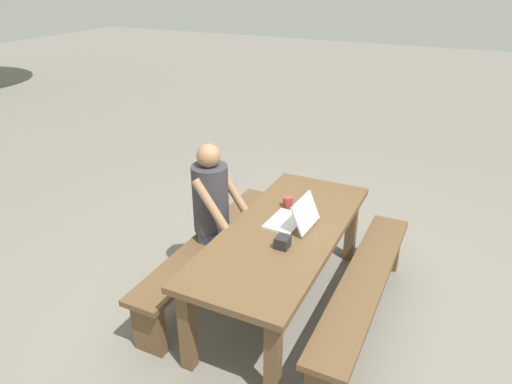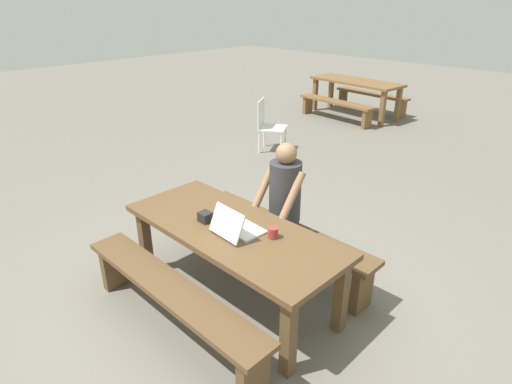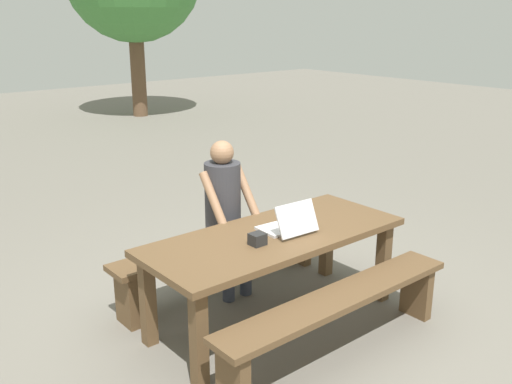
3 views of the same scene
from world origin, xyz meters
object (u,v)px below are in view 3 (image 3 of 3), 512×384
laptop (288,224)px  picnic_table_front (275,245)px  coffee_mug (299,213)px  person_seated (226,207)px  small_pouch (257,239)px

laptop → picnic_table_front: bearing=-18.6°
coffee_mug → person_seated: bearing=124.6°
small_pouch → coffee_mug: size_ratio=1.16×
laptop → person_seated: person_seated is taller
laptop → person_seated: bearing=-79.4°
picnic_table_front → person_seated: 0.63m
picnic_table_front → coffee_mug: bearing=17.7°
picnic_table_front → small_pouch: small_pouch is taller
person_seated → picnic_table_front: bearing=-91.0°
laptop → small_pouch: bearing=11.8°
picnic_table_front → small_pouch: (-0.24, -0.09, 0.14)m
small_pouch → coffee_mug: 0.63m
coffee_mug → person_seated: (-0.34, 0.50, -0.00)m
laptop → person_seated: 0.66m
laptop → coffee_mug: 0.30m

